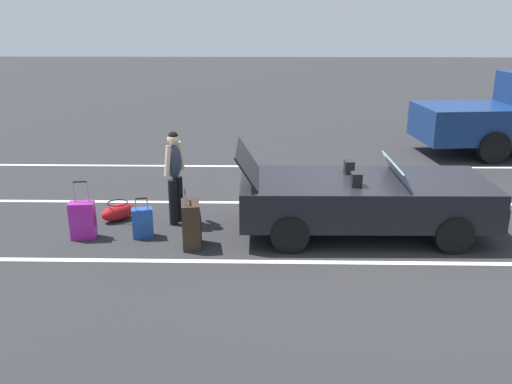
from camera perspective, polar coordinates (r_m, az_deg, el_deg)
ground_plane at (r=9.52m, az=10.93°, el=-4.12°), size 80.00×80.00×0.00m
lot_line_near at (r=8.42m, az=12.27°, el=-7.25°), size 18.00×0.12×0.01m
lot_line_mid at (r=10.89m, az=9.69°, el=-1.18°), size 18.00×0.12×0.01m
lot_line_far at (r=13.44m, az=8.09°, el=2.62°), size 18.00×0.12×0.01m
convertible_car at (r=9.35m, az=12.34°, el=-0.75°), size 4.25×1.88×1.50m
suitcase_large_black at (r=8.72m, az=-6.79°, el=-3.39°), size 0.37×0.52×0.94m
suitcase_medium_bright at (r=9.44m, az=-17.64°, el=-2.82°), size 0.43×0.29×0.97m
suitcase_small_carryon at (r=9.25m, az=-11.76°, el=-3.16°), size 0.38×0.28×0.71m
duffel_bag at (r=10.13m, az=-14.20°, el=-2.02°), size 0.68×0.65×0.34m
traveler_person at (r=9.58m, az=-8.49°, el=2.05°), size 0.32×0.59×1.65m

